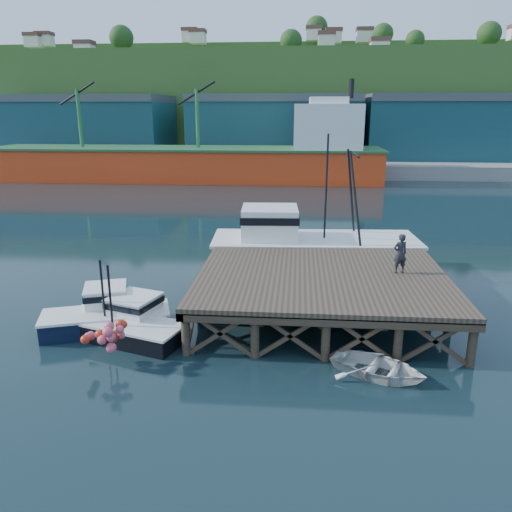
# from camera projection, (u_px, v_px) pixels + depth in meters

# --- Properties ---
(ground) EXTENTS (300.00, 300.00, 0.00)m
(ground) POSITION_uv_depth(u_px,v_px,m) (211.00, 311.00, 25.17)
(ground) COLOR black
(ground) RESTS_ON ground
(wharf) EXTENTS (12.00, 10.00, 2.62)m
(wharf) POSITION_uv_depth(u_px,v_px,m) (322.00, 279.00, 23.99)
(wharf) COLOR brown
(wharf) RESTS_ON ground
(far_quay) EXTENTS (160.00, 40.00, 2.00)m
(far_quay) POSITION_uv_depth(u_px,v_px,m) (276.00, 159.00, 91.81)
(far_quay) COLOR gray
(far_quay) RESTS_ON ground
(warehouse_left) EXTENTS (32.00, 16.00, 9.00)m
(warehouse_left) POSITION_uv_depth(u_px,v_px,m) (78.00, 129.00, 88.34)
(warehouse_left) COLOR #184850
(warehouse_left) RESTS_ON far_quay
(warehouse_mid) EXTENTS (28.00, 16.00, 9.00)m
(warehouse_mid) POSITION_uv_depth(u_px,v_px,m) (275.00, 130.00, 85.48)
(warehouse_mid) COLOR #184850
(warehouse_mid) RESTS_ON far_quay
(warehouse_right) EXTENTS (30.00, 16.00, 9.00)m
(warehouse_right) POSITION_uv_depth(u_px,v_px,m) (455.00, 130.00, 83.04)
(warehouse_right) COLOR #184850
(warehouse_right) RESTS_ON far_quay
(cargo_ship) EXTENTS (55.50, 10.00, 13.75)m
(cargo_ship) POSITION_uv_depth(u_px,v_px,m) (209.00, 157.00, 70.82)
(cargo_ship) COLOR #ED4016
(cargo_ship) RESTS_ON ground
(hillside) EXTENTS (220.00, 50.00, 22.00)m
(hillside) POSITION_uv_depth(u_px,v_px,m) (282.00, 104.00, 117.68)
(hillside) COLOR #2D511E
(hillside) RESTS_ON ground
(boat_navy) EXTENTS (6.02, 4.02, 3.54)m
(boat_navy) POSITION_uv_depth(u_px,v_px,m) (106.00, 314.00, 22.98)
(boat_navy) COLOR black
(boat_navy) RESTS_ON ground
(boat_black) EXTENTS (6.14, 5.09, 3.56)m
(boat_black) POSITION_uv_depth(u_px,v_px,m) (125.00, 322.00, 22.18)
(boat_black) COLOR black
(boat_black) RESTS_ON ground
(trawler) EXTENTS (12.81, 5.18, 8.43)m
(trawler) POSITION_uv_depth(u_px,v_px,m) (310.00, 244.00, 30.95)
(trawler) COLOR beige
(trawler) RESTS_ON ground
(dinghy) EXTENTS (4.39, 3.94, 0.75)m
(dinghy) POSITION_uv_depth(u_px,v_px,m) (378.00, 367.00, 18.91)
(dinghy) COLOR silver
(dinghy) RESTS_ON ground
(dockworker) EXTENTS (0.82, 0.66, 1.95)m
(dockworker) POSITION_uv_depth(u_px,v_px,m) (400.00, 253.00, 24.02)
(dockworker) COLOR black
(dockworker) RESTS_ON wharf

